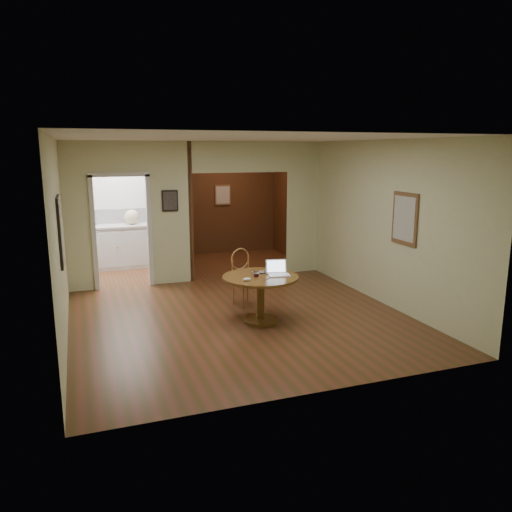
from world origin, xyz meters
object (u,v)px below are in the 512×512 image
object	(u,v)px
chair	(243,274)
closed_laptop	(265,273)
open_laptop	(278,271)
dining_table	(260,288)

from	to	relation	value
chair	closed_laptop	distance (m)	0.83
chair	closed_laptop	size ratio (longest dim) A/B	2.73
open_laptop	chair	bearing A→B (deg)	116.08
chair	closed_laptop	bearing A→B (deg)	-101.38
chair	open_laptop	xyz separation A→B (m)	(0.24, -0.91, 0.24)
dining_table	chair	world-z (taller)	chair
dining_table	open_laptop	distance (m)	0.36
chair	open_laptop	bearing A→B (deg)	-92.14
open_laptop	closed_laptop	size ratio (longest dim) A/B	1.00
dining_table	chair	xyz separation A→B (m)	(0.03, 0.90, 0.00)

